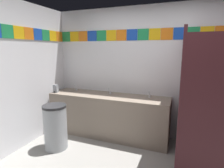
{
  "coord_description": "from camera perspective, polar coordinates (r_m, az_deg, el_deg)",
  "views": [
    {
      "loc": [
        0.54,
        -1.92,
        1.71
      ],
      "look_at": [
        -0.6,
        0.99,
        1.11
      ],
      "focal_mm": 29.49,
      "sensor_mm": 36.0,
      "label": 1
    }
  ],
  "objects": [
    {
      "name": "wall_back",
      "position": [
        3.61,
        12.74,
        3.38
      ],
      "size": [
        4.06,
        0.09,
        2.5
      ],
      "color": "silver",
      "rests_on": "ground_plane"
    },
    {
      "name": "vanity_counter",
      "position": [
        3.7,
        -1.19,
        -9.48
      ],
      "size": [
        2.35,
        0.6,
        0.82
      ],
      "color": "gray",
      "rests_on": "ground_plane"
    },
    {
      "name": "faucet_left",
      "position": [
        4.01,
        -11.12,
        -1.39
      ],
      "size": [
        0.04,
        0.1,
        0.14
      ],
      "color": "silver",
      "rests_on": "vanity_counter"
    },
    {
      "name": "faucet_center",
      "position": [
        3.65,
        -0.68,
        -2.37
      ],
      "size": [
        0.04,
        0.1,
        0.14
      ],
      "color": "silver",
      "rests_on": "vanity_counter"
    },
    {
      "name": "faucet_right",
      "position": [
        3.44,
        11.52,
        -3.4
      ],
      "size": [
        0.04,
        0.1,
        0.14
      ],
      "color": "silver",
      "rests_on": "vanity_counter"
    },
    {
      "name": "soap_dispenser",
      "position": [
        3.97,
        -17.04,
        -1.4
      ],
      "size": [
        0.09,
        0.09,
        0.16
      ],
      "color": "gray",
      "rests_on": "vanity_counter"
    },
    {
      "name": "stall_divider",
      "position": [
        2.63,
        24.05,
        -6.28
      ],
      "size": [
        0.92,
        1.45,
        1.95
      ],
      "color": "#471E23",
      "rests_on": "ground_plane"
    },
    {
      "name": "toilet",
      "position": [
        3.47,
        29.18,
        -14.5
      ],
      "size": [
        0.39,
        0.49,
        0.74
      ],
      "color": "white",
      "rests_on": "ground_plane"
    },
    {
      "name": "trash_bin",
      "position": [
        3.39,
        -17.13,
        -12.56
      ],
      "size": [
        0.4,
        0.4,
        0.78
      ],
      "color": "#999EA3",
      "rests_on": "ground_plane"
    }
  ]
}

